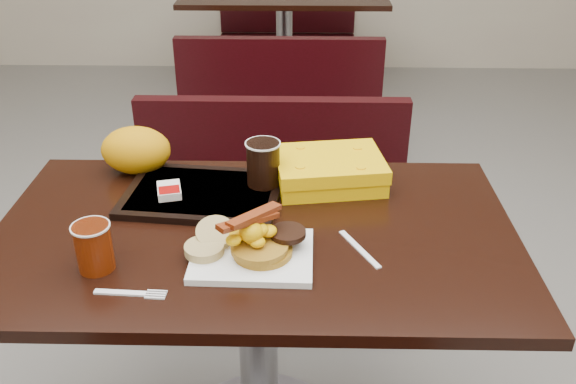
{
  "coord_description": "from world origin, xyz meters",
  "views": [
    {
      "loc": [
        0.1,
        -1.2,
        1.53
      ],
      "look_at": [
        0.08,
        0.05,
        0.82
      ],
      "focal_mm": 38.82,
      "sensor_mm": 36.0,
      "label": 1
    }
  ],
  "objects_px": {
    "table_near": "(258,351)",
    "tray": "(203,194)",
    "coffee_cup_far": "(263,163)",
    "paper_bag": "(136,150)",
    "bench_near_n": "(271,215)",
    "pancake_stack": "(263,248)",
    "coffee_cup_near": "(94,247)",
    "bench_far_n": "(287,27)",
    "knife": "(359,249)",
    "hashbrown_sleeve_left": "(169,190)",
    "platter": "(252,256)",
    "bench_far_s": "(281,96)",
    "fork": "(120,293)",
    "table_far": "(284,54)",
    "clamshell": "(329,170)"
  },
  "relations": [
    {
      "from": "pancake_stack",
      "to": "paper_bag",
      "type": "relative_size",
      "value": 0.69
    },
    {
      "from": "bench_near_n",
      "to": "pancake_stack",
      "type": "distance_m",
      "value": 0.92
    },
    {
      "from": "coffee_cup_near",
      "to": "hashbrown_sleeve_left",
      "type": "xyz_separation_m",
      "value": [
        0.1,
        0.28,
        -0.02
      ]
    },
    {
      "from": "pancake_stack",
      "to": "knife",
      "type": "height_order",
      "value": "pancake_stack"
    },
    {
      "from": "tray",
      "to": "paper_bag",
      "type": "bearing_deg",
      "value": 150.84
    },
    {
      "from": "pancake_stack",
      "to": "fork",
      "type": "relative_size",
      "value": 0.88
    },
    {
      "from": "bench_near_n",
      "to": "platter",
      "type": "relative_size",
      "value": 3.9
    },
    {
      "from": "clamshell",
      "to": "paper_bag",
      "type": "height_order",
      "value": "paper_bag"
    },
    {
      "from": "table_near",
      "to": "knife",
      "type": "relative_size",
      "value": 7.69
    },
    {
      "from": "fork",
      "to": "bench_far_s",
      "type": "bearing_deg",
      "value": 86.78
    },
    {
      "from": "coffee_cup_near",
      "to": "clamshell",
      "type": "relative_size",
      "value": 0.38
    },
    {
      "from": "knife",
      "to": "hashbrown_sleeve_left",
      "type": "relative_size",
      "value": 2.06
    },
    {
      "from": "paper_bag",
      "to": "clamshell",
      "type": "bearing_deg",
      "value": -6.09
    },
    {
      "from": "platter",
      "to": "bench_near_n",
      "type": "bearing_deg",
      "value": 91.49
    },
    {
      "from": "table_near",
      "to": "hashbrown_sleeve_left",
      "type": "xyz_separation_m",
      "value": [
        -0.22,
        0.13,
        0.4
      ]
    },
    {
      "from": "bench_far_n",
      "to": "paper_bag",
      "type": "bearing_deg",
      "value": -96.29
    },
    {
      "from": "pancake_stack",
      "to": "coffee_cup_near",
      "type": "relative_size",
      "value": 1.22
    },
    {
      "from": "table_near",
      "to": "platter",
      "type": "height_order",
      "value": "platter"
    },
    {
      "from": "pancake_stack",
      "to": "paper_bag",
      "type": "bearing_deg",
      "value": 131.87
    },
    {
      "from": "bench_far_s",
      "to": "fork",
      "type": "height_order",
      "value": "fork"
    },
    {
      "from": "table_near",
      "to": "paper_bag",
      "type": "height_order",
      "value": "paper_bag"
    },
    {
      "from": "table_far",
      "to": "paper_bag",
      "type": "bearing_deg",
      "value": -98.17
    },
    {
      "from": "table_far",
      "to": "knife",
      "type": "relative_size",
      "value": 7.69
    },
    {
      "from": "bench_far_s",
      "to": "table_far",
      "type": "bearing_deg",
      "value": 90.0
    },
    {
      "from": "fork",
      "to": "table_near",
      "type": "bearing_deg",
      "value": 47.1
    },
    {
      "from": "fork",
      "to": "paper_bag",
      "type": "distance_m",
      "value": 0.53
    },
    {
      "from": "platter",
      "to": "hashbrown_sleeve_left",
      "type": "bearing_deg",
      "value": 133.63
    },
    {
      "from": "pancake_stack",
      "to": "coffee_cup_far",
      "type": "height_order",
      "value": "coffee_cup_far"
    },
    {
      "from": "table_near",
      "to": "tray",
      "type": "height_order",
      "value": "tray"
    },
    {
      "from": "bench_near_n",
      "to": "knife",
      "type": "height_order",
      "value": "knife"
    },
    {
      "from": "bench_near_n",
      "to": "clamshell",
      "type": "distance_m",
      "value": 0.66
    },
    {
      "from": "coffee_cup_far",
      "to": "clamshell",
      "type": "bearing_deg",
      "value": 13.49
    },
    {
      "from": "bench_near_n",
      "to": "coffee_cup_near",
      "type": "height_order",
      "value": "coffee_cup_near"
    },
    {
      "from": "bench_near_n",
      "to": "hashbrown_sleeve_left",
      "type": "bearing_deg",
      "value": -110.97
    },
    {
      "from": "coffee_cup_near",
      "to": "tray",
      "type": "xyz_separation_m",
      "value": [
        0.18,
        0.3,
        -0.04
      ]
    },
    {
      "from": "tray",
      "to": "paper_bag",
      "type": "xyz_separation_m",
      "value": [
        -0.19,
        0.14,
        0.05
      ]
    },
    {
      "from": "table_far",
      "to": "coffee_cup_far",
      "type": "bearing_deg",
      "value": -89.75
    },
    {
      "from": "table_near",
      "to": "pancake_stack",
      "type": "xyz_separation_m",
      "value": [
        0.03,
        -0.12,
        0.4
      ]
    },
    {
      "from": "knife",
      "to": "tray",
      "type": "distance_m",
      "value": 0.44
    },
    {
      "from": "bench_far_n",
      "to": "knife",
      "type": "relative_size",
      "value": 6.41
    },
    {
      "from": "bench_far_n",
      "to": "clamshell",
      "type": "distance_m",
      "value": 3.11
    },
    {
      "from": "coffee_cup_far",
      "to": "table_near",
      "type": "bearing_deg",
      "value": -93.25
    },
    {
      "from": "table_near",
      "to": "pancake_stack",
      "type": "bearing_deg",
      "value": -77.82
    },
    {
      "from": "tray",
      "to": "clamshell",
      "type": "relative_size",
      "value": 1.4
    },
    {
      "from": "hashbrown_sleeve_left",
      "to": "paper_bag",
      "type": "height_order",
      "value": "paper_bag"
    },
    {
      "from": "platter",
      "to": "fork",
      "type": "relative_size",
      "value": 1.78
    },
    {
      "from": "bench_far_n",
      "to": "hashbrown_sleeve_left",
      "type": "bearing_deg",
      "value": -93.95
    },
    {
      "from": "tray",
      "to": "paper_bag",
      "type": "relative_size",
      "value": 2.09
    },
    {
      "from": "bench_near_n",
      "to": "bench_far_n",
      "type": "xyz_separation_m",
      "value": [
        0.0,
        2.6,
        0.0
      ]
    },
    {
      "from": "coffee_cup_far",
      "to": "paper_bag",
      "type": "distance_m",
      "value": 0.36
    }
  ]
}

